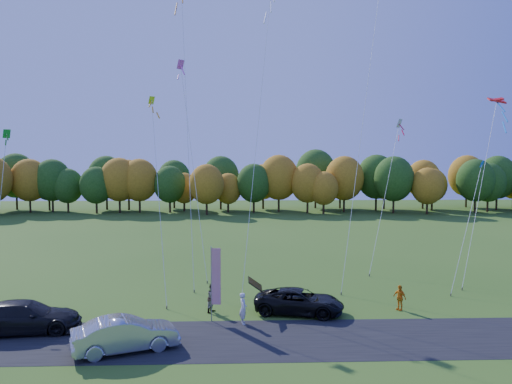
{
  "coord_description": "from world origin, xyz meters",
  "views": [
    {
      "loc": [
        -1.26,
        -29.3,
        9.47
      ],
      "look_at": [
        0.0,
        6.0,
        7.0
      ],
      "focal_mm": 35.0,
      "sensor_mm": 36.0,
      "label": 1
    }
  ],
  "objects_px": {
    "black_suv": "(299,301)",
    "person_east": "(400,298)",
    "silver_sedan": "(126,334)",
    "feather_flag": "(215,276)"
  },
  "relations": [
    {
      "from": "silver_sedan",
      "to": "feather_flag",
      "type": "xyz_separation_m",
      "value": [
        4.18,
        4.29,
        1.84
      ]
    },
    {
      "from": "black_suv",
      "to": "person_east",
      "type": "relative_size",
      "value": 3.42
    },
    {
      "from": "silver_sedan",
      "to": "feather_flag",
      "type": "relative_size",
      "value": 1.16
    },
    {
      "from": "feather_flag",
      "to": "silver_sedan",
      "type": "bearing_deg",
      "value": -134.19
    },
    {
      "from": "black_suv",
      "to": "person_east",
      "type": "height_order",
      "value": "person_east"
    },
    {
      "from": "person_east",
      "to": "silver_sedan",
      "type": "bearing_deg",
      "value": -102.37
    },
    {
      "from": "black_suv",
      "to": "silver_sedan",
      "type": "relative_size",
      "value": 1.06
    },
    {
      "from": "silver_sedan",
      "to": "person_east",
      "type": "bearing_deg",
      "value": -90.24
    },
    {
      "from": "black_suv",
      "to": "feather_flag",
      "type": "xyz_separation_m",
      "value": [
        -5.03,
        -1.26,
        1.94
      ]
    },
    {
      "from": "feather_flag",
      "to": "black_suv",
      "type": "bearing_deg",
      "value": 14.08
    }
  ]
}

